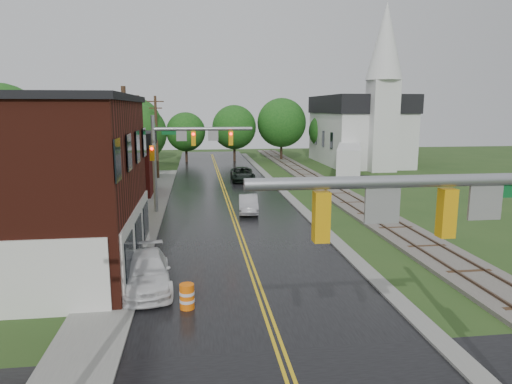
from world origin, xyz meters
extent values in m
cube|color=black|center=(0.00, 30.00, 0.00)|extent=(10.00, 90.00, 0.02)
cube|color=gray|center=(5.40, 35.00, 0.00)|extent=(0.80, 70.00, 0.12)
cube|color=gray|center=(-6.20, 25.00, 0.00)|extent=(2.40, 50.00, 0.12)
cube|color=silver|center=(-5.45, 15.00, 1.50)|extent=(0.10, 9.50, 3.00)
cube|color=tan|center=(-11.00, 26.00, 3.20)|extent=(8.00, 7.00, 6.40)
cube|color=#3F0F0C|center=(-10.00, 35.00, 2.20)|extent=(7.00, 6.00, 4.40)
cube|color=silver|center=(20.00, 55.00, 3.50)|extent=(10.00, 16.00, 7.00)
cube|color=black|center=(20.00, 55.00, 8.20)|extent=(10.40, 16.40, 2.40)
cube|color=silver|center=(20.00, 47.00, 5.50)|extent=(3.20, 3.20, 11.00)
cone|color=silver|center=(20.00, 47.00, 15.50)|extent=(4.40, 4.40, 9.00)
cube|color=#59544C|center=(10.00, 35.00, 0.10)|extent=(3.20, 80.00, 0.20)
cube|color=#4C3828|center=(9.28, 35.00, 0.24)|extent=(0.10, 80.00, 0.12)
cube|color=#4C3828|center=(10.72, 35.00, 0.24)|extent=(0.10, 80.00, 0.12)
cylinder|color=gray|center=(2.00, 2.00, 6.20)|extent=(7.20, 0.26, 0.26)
cube|color=orange|center=(2.72, 2.00, 5.50)|extent=(0.32, 0.30, 1.05)
cube|color=orange|center=(-0.02, 2.00, 5.50)|extent=(0.32, 0.30, 1.05)
cube|color=gray|center=(3.58, 2.00, 5.70)|extent=(0.75, 0.06, 0.75)
cube|color=gray|center=(1.28, 2.00, 5.70)|extent=(0.75, 0.06, 0.75)
cylinder|color=gray|center=(-5.60, 27.00, 3.60)|extent=(0.28, 0.28, 7.20)
cylinder|color=gray|center=(-2.00, 27.00, 6.20)|extent=(7.20, 0.26, 0.26)
cube|color=orange|center=(-2.72, 27.00, 5.50)|extent=(0.32, 0.30, 1.05)
cube|color=orange|center=(0.02, 27.00, 5.50)|extent=(0.32, 0.30, 1.05)
cube|color=gray|center=(-3.58, 27.00, 5.70)|extent=(0.75, 0.06, 0.75)
cube|color=gray|center=(-1.28, 27.00, 5.70)|extent=(0.75, 0.06, 0.75)
cube|color=#0C5926|center=(-4.30, 27.00, 5.95)|extent=(1.40, 0.04, 0.30)
sphere|color=#FF0C0C|center=(-2.72, 26.82, 5.83)|extent=(0.20, 0.20, 0.20)
cylinder|color=#382616|center=(-6.80, 22.00, 4.50)|extent=(0.28, 0.28, 9.00)
cube|color=#382616|center=(-6.80, 22.00, 8.40)|extent=(1.80, 0.12, 0.12)
cube|color=#382616|center=(-6.80, 22.00, 7.70)|extent=(1.40, 0.12, 0.12)
cylinder|color=#382616|center=(-6.80, 44.00, 4.50)|extent=(0.28, 0.28, 9.00)
cube|color=#382616|center=(-6.80, 44.00, 8.40)|extent=(1.80, 0.12, 0.12)
cube|color=#382616|center=(-6.80, 44.00, 7.70)|extent=(1.40, 0.12, 0.12)
cylinder|color=black|center=(-18.00, 32.00, 1.71)|extent=(0.36, 0.36, 3.42)
sphere|color=#174B15|center=(-18.00, 32.00, 5.89)|extent=(7.60, 7.60, 7.60)
sphere|color=#174B15|center=(-17.40, 31.60, 5.23)|extent=(5.32, 5.32, 5.32)
cylinder|color=black|center=(-14.00, 40.00, 1.35)|extent=(0.36, 0.36, 2.70)
sphere|color=#174B15|center=(-14.00, 40.00, 4.65)|extent=(6.00, 6.00, 6.00)
sphere|color=#174B15|center=(-13.40, 39.60, 4.12)|extent=(4.20, 4.20, 4.20)
cylinder|color=black|center=(-9.00, 46.00, 1.44)|extent=(0.36, 0.36, 2.88)
sphere|color=#174B15|center=(-9.00, 46.00, 4.96)|extent=(6.40, 6.40, 6.40)
sphere|color=#174B15|center=(-8.40, 45.60, 4.40)|extent=(4.48, 4.48, 4.48)
imported|color=black|center=(2.28, 41.14, 0.73)|extent=(2.55, 5.29, 1.45)
imported|color=#A1A1A6|center=(1.21, 26.21, 0.65)|extent=(1.70, 4.05, 1.30)
imported|color=white|center=(-4.80, 12.33, 0.73)|extent=(2.65, 5.22, 1.45)
cube|color=black|center=(14.28, 37.88, 0.40)|extent=(2.08, 1.72, 0.80)
cylinder|color=gray|center=(14.28, 44.75, 0.40)|extent=(0.16, 0.16, 0.80)
cube|color=silver|center=(14.28, 42.00, 2.17)|extent=(5.85, 11.16, 2.75)
cylinder|color=orange|center=(-3.02, 10.00, 0.50)|extent=(0.64, 0.64, 1.01)
camera|label=1|loc=(-2.51, -6.82, 7.69)|focal=32.00mm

